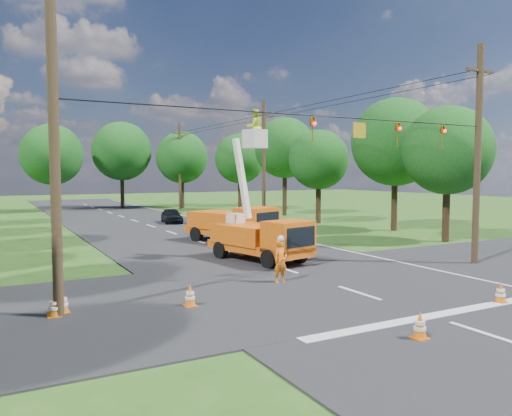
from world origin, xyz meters
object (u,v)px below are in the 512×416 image
traffic_cone_5 (63,302)px  tree_right_b (395,142)px  tree_far_b (122,151)px  tree_far_a (52,155)px  distant_car (172,216)px  tree_right_e (240,159)px  pole_right_far (180,165)px  tree_right_c (319,160)px  tree_far_c (182,158)px  bucket_truck (261,229)px  tree_right_d (285,148)px  traffic_cone_6 (54,305)px  traffic_cone_4 (190,296)px  pole_right_near (478,153)px  pole_right_mid (264,162)px  ground_worker (281,261)px  second_truck (233,224)px  traffic_cone_2 (305,251)px  traffic_cone_7 (245,230)px  traffic_cone_3 (255,241)px  traffic_cone_1 (501,293)px  traffic_cone_0 (420,326)px  pole_left (55,162)px  tree_right_a (448,151)px

traffic_cone_5 → tree_right_b: size_ratio=0.07×
tree_far_b → tree_far_a: bearing=-166.0°
distant_car → tree_right_e: 16.23m
tree_right_b → traffic_cone_5: bearing=-154.3°
pole_right_far → tree_right_c: (4.70, -21.00, 0.21)m
tree_right_b → tree_far_a: 36.89m
pole_right_far → tree_far_c: 2.43m
bucket_truck → tree_right_d: tree_right_d is taller
traffic_cone_6 → tree_far_a: tree_far_a is taller
traffic_cone_4 → pole_right_near: 15.03m
traffic_cone_6 → tree_far_a: (4.63, 43.01, 5.83)m
pole_right_mid → tree_far_a: pole_right_mid is taller
pole_right_mid → tree_right_e: pole_right_mid is taller
ground_worker → tree_right_d: bearing=48.9°
pole_right_far → second_truck: bearing=-103.5°
traffic_cone_2 → traffic_cone_7: same height
tree_far_a → tree_right_b: bearing=-57.2°
traffic_cone_3 → pole_right_near: (6.43, -9.52, 4.75)m
second_truck → traffic_cone_6: 16.13m
tree_right_c → tree_far_c: tree_far_c is taller
tree_far_c → traffic_cone_1: bearing=-97.6°
traffic_cone_0 → pole_right_mid: 28.74m
pole_right_mid → pole_left: pole_right_mid is taller
second_truck → pole_right_mid: size_ratio=0.63×
bucket_truck → tree_right_a: size_ratio=0.87×
tree_far_b → tree_far_c: 7.20m
tree_right_c → tree_right_e: size_ratio=0.91×
distant_car → tree_right_e: tree_right_e is taller
traffic_cone_6 → tree_far_b: size_ratio=0.07×
pole_right_near → tree_far_b: tree_far_b is taller
traffic_cone_1 → traffic_cone_3: size_ratio=1.00×
pole_right_near → tree_right_c: bearing=76.1°
traffic_cone_0 → pole_right_near: 12.99m
tree_right_c → tree_right_d: size_ratio=0.81×
ground_worker → traffic_cone_4: 4.55m
second_truck → traffic_cone_1: 16.72m
distant_car → tree_far_b: size_ratio=0.36×
second_truck → tree_far_a: bearing=82.1°
traffic_cone_5 → tree_far_b: bearing=74.6°
tree_far_b → tree_far_c: bearing=-24.8°
tree_right_a → traffic_cone_4: bearing=-160.6°
traffic_cone_7 → pole_left: bearing=-132.8°
pole_right_mid → tree_right_e: (5.30, 15.00, 0.70)m
pole_right_mid → tree_right_d: size_ratio=1.03×
tree_right_b → second_truck: bearing=-177.8°
traffic_cone_7 → distant_car: bearing=99.4°
tree_far_b → tree_right_d: bearing=-56.8°
second_truck → traffic_cone_6: bearing=-154.4°
bucket_truck → traffic_cone_3: size_ratio=10.15×
traffic_cone_5 → traffic_cone_4: bearing=-16.4°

